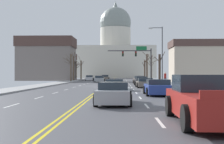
{
  "coord_description": "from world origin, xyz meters",
  "views": [
    {
      "loc": [
        2.17,
        -39.61,
        1.66
      ],
      "look_at": [
        -0.07,
        36.52,
        2.07
      ],
      "focal_mm": 48.35,
      "sensor_mm": 36.0,
      "label": 1
    }
  ],
  "objects_px": {
    "sedan_near_00": "(139,80)",
    "sedan_oncoming_02": "(105,78)",
    "sedan_near_05": "(114,94)",
    "pedestrian_00": "(165,78)",
    "pickup_truck_near_06": "(207,101)",
    "sedan_oncoming_00": "(100,79)",
    "sedan_near_01": "(141,81)",
    "sedan_near_03": "(115,85)",
    "signal_gantry": "(138,57)",
    "sedan_near_04": "(158,88)",
    "sedan_oncoming_01": "(90,78)",
    "street_lamp_right": "(161,51)",
    "sedan_near_02": "(145,83)"
  },
  "relations": [
    {
      "from": "sedan_near_01",
      "to": "pickup_truck_near_06",
      "type": "bearing_deg",
      "value": -89.91
    },
    {
      "from": "signal_gantry",
      "to": "sedan_oncoming_01",
      "type": "relative_size",
      "value": 1.82
    },
    {
      "from": "sedan_near_01",
      "to": "sedan_near_05",
      "type": "relative_size",
      "value": 1.03
    },
    {
      "from": "signal_gantry",
      "to": "pedestrian_00",
      "type": "height_order",
      "value": "signal_gantry"
    },
    {
      "from": "pedestrian_00",
      "to": "street_lamp_right",
      "type": "bearing_deg",
      "value": 104.83
    },
    {
      "from": "pedestrian_00",
      "to": "sedan_oncoming_02",
      "type": "bearing_deg",
      "value": 105.48
    },
    {
      "from": "signal_gantry",
      "to": "sedan_oncoming_00",
      "type": "relative_size",
      "value": 1.77
    },
    {
      "from": "sedan_oncoming_02",
      "to": "sedan_near_02",
      "type": "bearing_deg",
      "value": -80.84
    },
    {
      "from": "pickup_truck_near_06",
      "to": "sedan_oncoming_00",
      "type": "xyz_separation_m",
      "value": [
        -7.14,
        48.95,
        -0.16
      ]
    },
    {
      "from": "sedan_near_01",
      "to": "street_lamp_right",
      "type": "bearing_deg",
      "value": 26.76
    },
    {
      "from": "pedestrian_00",
      "to": "pickup_truck_near_06",
      "type": "bearing_deg",
      "value": -95.82
    },
    {
      "from": "sedan_near_03",
      "to": "pedestrian_00",
      "type": "height_order",
      "value": "pedestrian_00"
    },
    {
      "from": "signal_gantry",
      "to": "pedestrian_00",
      "type": "xyz_separation_m",
      "value": [
        3.04,
        -11.9,
        -3.6
      ]
    },
    {
      "from": "street_lamp_right",
      "to": "sedan_near_00",
      "type": "xyz_separation_m",
      "value": [
        -2.75,
        5.67,
        -4.43
      ]
    },
    {
      "from": "sedan_near_02",
      "to": "sedan_oncoming_02",
      "type": "relative_size",
      "value": 0.95
    },
    {
      "from": "street_lamp_right",
      "to": "sedan_near_00",
      "type": "height_order",
      "value": "street_lamp_right"
    },
    {
      "from": "street_lamp_right",
      "to": "sedan_near_05",
      "type": "distance_m",
      "value": 28.62
    },
    {
      "from": "sedan_near_04",
      "to": "sedan_oncoming_01",
      "type": "relative_size",
      "value": 1.04
    },
    {
      "from": "sedan_near_03",
      "to": "sedan_near_01",
      "type": "bearing_deg",
      "value": 73.83
    },
    {
      "from": "sedan_near_03",
      "to": "pickup_truck_near_06",
      "type": "relative_size",
      "value": 0.77
    },
    {
      "from": "sedan_near_01",
      "to": "sedan_oncoming_02",
      "type": "relative_size",
      "value": 1.01
    },
    {
      "from": "street_lamp_right",
      "to": "pedestrian_00",
      "type": "bearing_deg",
      "value": -75.17
    },
    {
      "from": "sedan_near_00",
      "to": "pedestrian_00",
      "type": "bearing_deg",
      "value": -66.45
    },
    {
      "from": "signal_gantry",
      "to": "pedestrian_00",
      "type": "distance_m",
      "value": 12.8
    },
    {
      "from": "sedan_near_03",
      "to": "sedan_near_00",
      "type": "bearing_deg",
      "value": 79.23
    },
    {
      "from": "sedan_near_03",
      "to": "sedan_near_05",
      "type": "distance_m",
      "value": 14.05
    },
    {
      "from": "signal_gantry",
      "to": "pickup_truck_near_06",
      "type": "distance_m",
      "value": 44.15
    },
    {
      "from": "sedan_near_01",
      "to": "sedan_near_03",
      "type": "distance_m",
      "value": 12.58
    },
    {
      "from": "signal_gantry",
      "to": "sedan_oncoming_02",
      "type": "bearing_deg",
      "value": 106.02
    },
    {
      "from": "sedan_near_01",
      "to": "pedestrian_00",
      "type": "height_order",
      "value": "pedestrian_00"
    },
    {
      "from": "sedan_near_00",
      "to": "sedan_oncoming_02",
      "type": "distance_m",
      "value": 30.99
    },
    {
      "from": "signal_gantry",
      "to": "pickup_truck_near_06",
      "type": "height_order",
      "value": "signal_gantry"
    },
    {
      "from": "sedan_oncoming_00",
      "to": "sedan_oncoming_01",
      "type": "bearing_deg",
      "value": 104.88
    },
    {
      "from": "sedan_near_02",
      "to": "sedan_oncoming_01",
      "type": "xyz_separation_m",
      "value": [
        -10.34,
        35.31,
        0.06
      ]
    },
    {
      "from": "sedan_oncoming_01",
      "to": "pedestrian_00",
      "type": "relative_size",
      "value": 2.49
    },
    {
      "from": "sedan_oncoming_00",
      "to": "sedan_near_00",
      "type": "bearing_deg",
      "value": -52.99
    },
    {
      "from": "sedan_near_05",
      "to": "pedestrian_00",
      "type": "relative_size",
      "value": 2.61
    },
    {
      "from": "sedan_near_05",
      "to": "pickup_truck_near_06",
      "type": "height_order",
      "value": "pickup_truck_near_06"
    },
    {
      "from": "street_lamp_right",
      "to": "sedan_oncoming_02",
      "type": "relative_size",
      "value": 1.8
    },
    {
      "from": "signal_gantry",
      "to": "sedan_near_03",
      "type": "bearing_deg",
      "value": -99.03
    },
    {
      "from": "pickup_truck_near_06",
      "to": "pedestrian_00",
      "type": "height_order",
      "value": "pedestrian_00"
    },
    {
      "from": "sedan_near_01",
      "to": "sedan_near_03",
      "type": "xyz_separation_m",
      "value": [
        -3.51,
        -12.09,
        -0.06
      ]
    },
    {
      "from": "signal_gantry",
      "to": "sedan_near_01",
      "type": "distance_m",
      "value": 12.46
    },
    {
      "from": "sedan_near_03",
      "to": "sedan_oncoming_00",
      "type": "height_order",
      "value": "sedan_oncoming_00"
    },
    {
      "from": "sedan_near_00",
      "to": "sedan_oncoming_02",
      "type": "height_order",
      "value": "sedan_oncoming_02"
    },
    {
      "from": "signal_gantry",
      "to": "sedan_near_04",
      "type": "distance_m",
      "value": 31.12
    },
    {
      "from": "sedan_oncoming_01",
      "to": "sedan_near_05",
      "type": "bearing_deg",
      "value": -82.67
    },
    {
      "from": "sedan_near_02",
      "to": "sedan_near_03",
      "type": "bearing_deg",
      "value": -120.92
    },
    {
      "from": "sedan_near_04",
      "to": "sedan_near_05",
      "type": "height_order",
      "value": "sedan_near_04"
    },
    {
      "from": "pickup_truck_near_06",
      "to": "sedan_near_05",
      "type": "bearing_deg",
      "value": 118.56
    }
  ]
}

